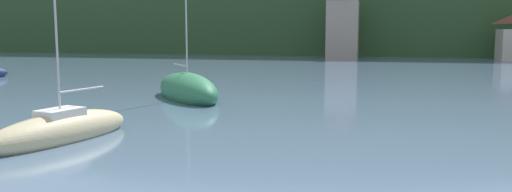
{
  "coord_description": "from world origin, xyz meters",
  "views": [
    {
      "loc": [
        5.37,
        13.75,
        4.48
      ],
      "look_at": [
        0.0,
        36.61,
        1.45
      ],
      "focal_mm": 36.21,
      "sensor_mm": 36.0,
      "label": 1
    }
  ],
  "objects": [
    {
      "name": "wooded_hillside",
      "position": [
        -22.35,
        127.4,
        8.28
      ],
      "size": [
        352.0,
        44.45,
        55.89
      ],
      "color": "#2D4C28",
      "rests_on": "ground_plane"
    },
    {
      "name": "shore_building_west",
      "position": [
        0.0,
        95.71,
        5.44
      ],
      "size": [
        5.06,
        4.92,
        11.21
      ],
      "color": "gray",
      "rests_on": "ground_plane"
    },
    {
      "name": "sailboat_mid_3",
      "position": [
        -7.07,
        32.01,
        0.4
      ],
      "size": [
        3.58,
        7.37,
        11.0
      ],
      "rotation": [
        0.0,
        0.0,
        4.47
      ],
      "color": "#CCBC8E",
      "rests_on": "ground_plane"
    },
    {
      "name": "sailboat_far_5",
      "position": [
        -6.6,
        45.17,
        0.53
      ],
      "size": [
        7.44,
        8.25,
        9.54
      ],
      "rotation": [
        0.0,
        0.0,
        5.4
      ],
      "color": "#2D754C",
      "rests_on": "ground_plane"
    }
  ]
}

